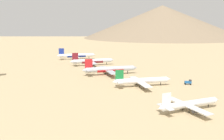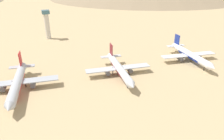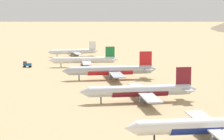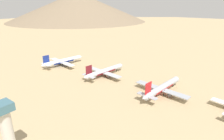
{
  "view_description": "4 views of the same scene",
  "coord_description": "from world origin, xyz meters",
  "px_view_note": "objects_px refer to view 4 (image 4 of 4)",
  "views": [
    {
      "loc": [
        -90.6,
        -219.91,
        46.84
      ],
      "look_at": [
        -1.18,
        -10.08,
        5.99
      ],
      "focal_mm": 41.09,
      "sensor_mm": 36.0,
      "label": 1
    },
    {
      "loc": [
        111.01,
        10.44,
        58.06
      ],
      "look_at": [
        4.0,
        52.78,
        5.11
      ],
      "focal_mm": 32.63,
      "sensor_mm": 36.0,
      "label": 2
    },
    {
      "loc": [
        64.77,
        240.06,
        43.13
      ],
      "look_at": [
        0.74,
        3.36,
        6.15
      ],
      "focal_mm": 72.36,
      "sensor_mm": 36.0,
      "label": 3
    },
    {
      "loc": [
        -128.69,
        -51.07,
        66.12
      ],
      "look_at": [
        9.69,
        54.47,
        4.95
      ],
      "focal_mm": 30.26,
      "sensor_mm": 36.0,
      "label": 4
    }
  ],
  "objects_px": {
    "parked_jet_2": "(162,88)",
    "control_tower": "(7,129)",
    "parked_jet_4": "(63,61)",
    "parked_jet_3": "(105,71)"
  },
  "relations": [
    {
      "from": "parked_jet_2",
      "to": "parked_jet_4",
      "type": "bearing_deg",
      "value": 90.06
    },
    {
      "from": "parked_jet_3",
      "to": "control_tower",
      "type": "xyz_separation_m",
      "value": [
        -105.08,
        -33.02,
        10.92
      ]
    },
    {
      "from": "parked_jet_2",
      "to": "control_tower",
      "type": "relative_size",
      "value": 1.9
    },
    {
      "from": "parked_jet_3",
      "to": "parked_jet_4",
      "type": "bearing_deg",
      "value": 92.69
    },
    {
      "from": "parked_jet_2",
      "to": "parked_jet_4",
      "type": "distance_m",
      "value": 118.39
    },
    {
      "from": "parked_jet_2",
      "to": "control_tower",
      "type": "distance_m",
      "value": 106.38
    },
    {
      "from": "parked_jet_2",
      "to": "control_tower",
      "type": "xyz_separation_m",
      "value": [
        -102.44,
        26.59,
        10.74
      ]
    },
    {
      "from": "parked_jet_4",
      "to": "control_tower",
      "type": "relative_size",
      "value": 1.86
    },
    {
      "from": "parked_jet_4",
      "to": "control_tower",
      "type": "xyz_separation_m",
      "value": [
        -102.31,
        -91.8,
        10.84
      ]
    },
    {
      "from": "parked_jet_3",
      "to": "parked_jet_2",
      "type": "bearing_deg",
      "value": -92.54
    }
  ]
}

